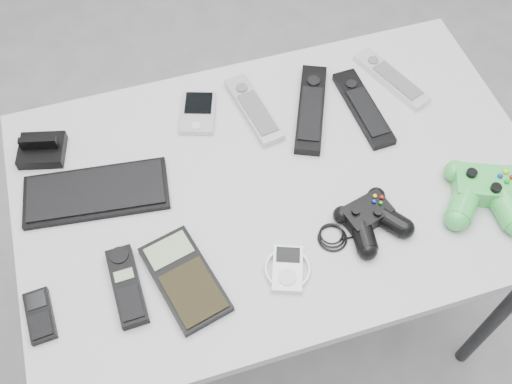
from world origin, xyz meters
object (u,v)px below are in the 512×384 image
object	(u,v)px
desk	(279,197)
remote_black_b	(363,108)
pda	(198,112)
controller_green	(485,192)
remote_black_a	(311,108)
pda_keyboard	(96,192)
cordless_handset	(127,286)
mp3_player	(288,269)
controller_black	(371,218)
mobile_phone	(40,316)
remote_silver_b	(391,78)
calculator	(185,279)
remote_silver_a	(254,109)

from	to	relation	value
desk	remote_black_b	world-z (taller)	remote_black_b
pda	controller_green	distance (m)	0.60
remote_black_a	pda_keyboard	bearing A→B (deg)	-147.07
desk	pda	size ratio (longest dim) A/B	9.40
desk	cordless_handset	distance (m)	0.37
mp3_player	controller_black	size ratio (longest dim) A/B	0.43
mp3_player	desk	bearing A→B (deg)	96.30
remote_black_b	mobile_phone	bearing A→B (deg)	-161.90
controller_green	pda	bearing A→B (deg)	165.58
remote_silver_b	desk	bearing A→B (deg)	-171.31
desk	calculator	distance (m)	0.29
desk	cordless_handset	xyz separation A→B (m)	(-0.33, -0.14, 0.07)
pda	controller_black	xyz separation A→B (m)	(0.25, -0.35, 0.01)
desk	pda_keyboard	world-z (taller)	pda_keyboard
pda_keyboard	controller_green	world-z (taller)	controller_green
mobile_phone	calculator	size ratio (longest dim) A/B	0.51
pda	remote_black_b	bearing A→B (deg)	3.35
mobile_phone	calculator	world-z (taller)	calculator
pda_keyboard	cordless_handset	world-z (taller)	cordless_handset
desk	mp3_player	bearing A→B (deg)	-104.18
pda	calculator	world-z (taller)	calculator
remote_black_b	remote_silver_b	xyz separation A→B (m)	(0.09, 0.06, -0.00)
pda_keyboard	remote_silver_a	bearing A→B (deg)	24.33
remote_silver_a	calculator	world-z (taller)	remote_silver_a
pda	mobile_phone	size ratio (longest dim) A/B	1.15
remote_black_b	controller_green	size ratio (longest dim) A/B	1.27
mobile_phone	controller_black	xyz separation A→B (m)	(0.62, 0.01, 0.01)
calculator	remote_black_a	bearing A→B (deg)	27.18
desk	remote_silver_a	distance (m)	0.20
desk	pda_keyboard	xyz separation A→B (m)	(-0.35, 0.07, 0.07)
mobile_phone	calculator	distance (m)	0.26
pda	controller_green	size ratio (longest dim) A/B	0.66
remote_silver_b	controller_green	distance (m)	0.34
controller_black	calculator	bearing A→B (deg)	167.76
mobile_phone	mp3_player	bearing A→B (deg)	-9.14
desk	mobile_phone	bearing A→B (deg)	-162.95
mobile_phone	controller_green	xyz separation A→B (m)	(0.85, -0.01, 0.02)
mp3_player	controller_green	distance (m)	0.41
remote_black_a	controller_green	distance (m)	0.39
pda_keyboard	remote_silver_b	size ratio (longest dim) A/B	1.42
remote_black_b	mp3_player	distance (m)	0.42
pda	controller_green	bearing A→B (deg)	-19.35
cordless_handset	mp3_player	distance (m)	0.29
pda_keyboard	calculator	distance (m)	0.26
controller_black	pda	bearing A→B (deg)	110.49
calculator	controller_black	world-z (taller)	controller_black
remote_silver_b	controller_black	bearing A→B (deg)	-141.06
cordless_handset	remote_black_b	bearing A→B (deg)	23.30
remote_silver_b	controller_black	world-z (taller)	controller_black
pda_keyboard	cordless_handset	xyz separation A→B (m)	(0.02, -0.21, 0.00)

